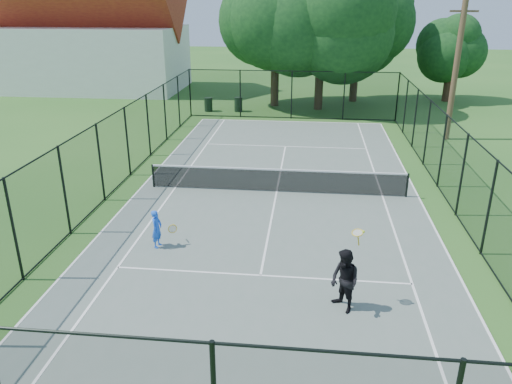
# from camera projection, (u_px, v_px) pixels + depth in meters

# --- Properties ---
(ground) EXTENTS (120.00, 120.00, 0.00)m
(ground) POSITION_uv_depth(u_px,v_px,m) (277.00, 193.00, 19.77)
(ground) COLOR #27581E
(tennis_court) EXTENTS (11.00, 24.00, 0.06)m
(tennis_court) POSITION_uv_depth(u_px,v_px,m) (277.00, 192.00, 19.76)
(tennis_court) COLOR slate
(tennis_court) RESTS_ON ground
(tennis_net) EXTENTS (10.08, 0.08, 0.95)m
(tennis_net) POSITION_uv_depth(u_px,v_px,m) (277.00, 179.00, 19.56)
(tennis_net) COLOR black
(tennis_net) RESTS_ON tennis_court
(fence) EXTENTS (13.10, 26.10, 3.00)m
(fence) POSITION_uv_depth(u_px,v_px,m) (277.00, 157.00, 19.22)
(fence) COLOR black
(fence) RESTS_ON ground
(tree_near_left) EXTENTS (7.96, 7.96, 10.38)m
(tree_near_left) POSITION_uv_depth(u_px,v_px,m) (276.00, 10.00, 33.19)
(tree_near_left) COLOR #332114
(tree_near_left) RESTS_ON ground
(tree_near_mid) EXTENTS (7.17, 7.17, 9.38)m
(tree_near_mid) POSITION_uv_depth(u_px,v_px,m) (322.00, 21.00, 32.28)
(tree_near_mid) COLOR #332114
(tree_near_mid) RESTS_ON ground
(tree_near_right) EXTENTS (6.01, 6.01, 8.30)m
(tree_near_right) POSITION_uv_depth(u_px,v_px,m) (358.00, 26.00, 35.08)
(tree_near_right) COLOR #332114
(tree_near_right) RESTS_ON ground
(tree_far_right) EXTENTS (4.62, 4.62, 6.11)m
(tree_far_right) POSITION_uv_depth(u_px,v_px,m) (453.00, 48.00, 35.65)
(tree_far_right) COLOR #332114
(tree_far_right) RESTS_ON ground
(building) EXTENTS (15.30, 8.15, 11.87)m
(building) POSITION_uv_depth(u_px,v_px,m) (86.00, 27.00, 40.03)
(building) COLOR silver
(building) RESTS_ON ground
(trash_bin_left) EXTENTS (0.58, 0.58, 0.93)m
(trash_bin_left) POSITION_uv_depth(u_px,v_px,m) (208.00, 104.00, 33.60)
(trash_bin_left) COLOR black
(trash_bin_left) RESTS_ON ground
(trash_bin_right) EXTENTS (0.58, 0.58, 0.95)m
(trash_bin_right) POSITION_uv_depth(u_px,v_px,m) (238.00, 104.00, 33.55)
(trash_bin_right) COLOR black
(trash_bin_right) RESTS_ON ground
(utility_pole) EXTENTS (1.40, 0.30, 7.23)m
(utility_pole) POSITION_uv_depth(u_px,v_px,m) (456.00, 70.00, 25.87)
(utility_pole) COLOR #4C3823
(utility_pole) RESTS_ON ground
(player_blue) EXTENTS (0.76, 0.48, 1.20)m
(player_blue) POSITION_uv_depth(u_px,v_px,m) (157.00, 229.00, 15.23)
(player_blue) COLOR blue
(player_blue) RESTS_ON tennis_court
(player_black) EXTENTS (0.96, 0.99, 2.04)m
(player_black) POSITION_uv_depth(u_px,v_px,m) (345.00, 281.00, 12.05)
(player_black) COLOR black
(player_black) RESTS_ON tennis_court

